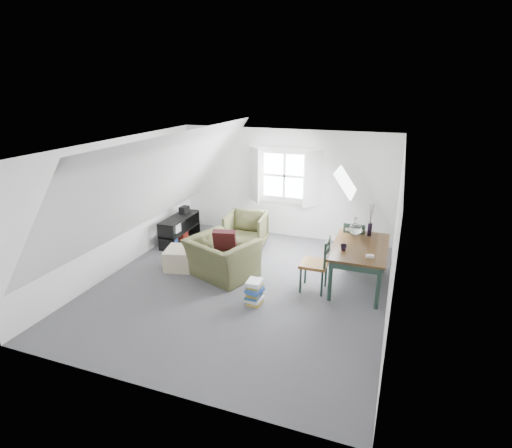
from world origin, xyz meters
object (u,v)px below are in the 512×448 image
at_px(armchair_near, 222,276).
at_px(armchair_far, 246,246).
at_px(media_shelf, 179,231).
at_px(magazine_stack, 255,292).
at_px(dining_chair_near, 316,263).
at_px(ottoman, 182,258).
at_px(dining_chair_far, 354,244).
at_px(dining_table, 360,251).

bearing_deg(armchair_near, armchair_far, -65.47).
height_order(media_shelf, magazine_stack, media_shelf).
bearing_deg(magazine_stack, dining_chair_near, 42.50).
bearing_deg(ottoman, armchair_far, 60.89).
height_order(armchair_near, magazine_stack, magazine_stack).
bearing_deg(dining_chair_far, media_shelf, 3.17).
bearing_deg(media_shelf, dining_table, -7.87).
bearing_deg(media_shelf, ottoman, -55.54).
xyz_separation_m(armchair_far, dining_table, (2.53, -1.02, 0.67)).
xyz_separation_m(dining_chair_far, media_shelf, (-3.87, -0.04, -0.22)).
relative_size(dining_chair_far, magazine_stack, 2.39).
height_order(armchair_far, media_shelf, media_shelf).
distance_m(ottoman, magazine_stack, 1.97).
height_order(ottoman, magazine_stack, magazine_stack).
distance_m(armchair_near, ottoman, 0.92).
xyz_separation_m(media_shelf, magazine_stack, (2.52, -1.91, -0.07)).
xyz_separation_m(armchair_far, dining_chair_near, (1.86, -1.44, 0.51)).
relative_size(dining_chair_near, media_shelf, 0.82).
bearing_deg(ottoman, dining_chair_near, 0.07).
distance_m(dining_table, magazine_stack, 2.00).
relative_size(ottoman, dining_table, 0.39).
xyz_separation_m(dining_chair_near, media_shelf, (-3.38, 1.13, -0.24)).
relative_size(media_shelf, magazine_stack, 2.97).
xyz_separation_m(dining_chair_near, magazine_stack, (-0.85, -0.78, -0.31)).
distance_m(dining_chair_far, dining_chair_near, 1.27).
bearing_deg(magazine_stack, armchair_near, 141.93).
distance_m(armchair_near, dining_chair_near, 1.84).
xyz_separation_m(ottoman, magazine_stack, (1.81, -0.78, 0.00)).
bearing_deg(armchair_far, armchair_near, -91.34).
bearing_deg(dining_chair_near, dining_chair_far, 140.99).
bearing_deg(armchair_far, dining_chair_far, -11.54).
relative_size(dining_table, media_shelf, 1.30).
bearing_deg(media_shelf, magazine_stack, -35.02).
bearing_deg(dining_chair_near, armchair_far, -143.81).
relative_size(ottoman, dining_chair_far, 0.62).
distance_m(dining_table, media_shelf, 4.13).
bearing_deg(ottoman, dining_chair_far, 20.35).
height_order(ottoman, media_shelf, media_shelf).
height_order(armchair_near, dining_chair_far, dining_chair_far).
bearing_deg(ottoman, armchair_near, -4.28).
relative_size(armchair_near, dining_chair_near, 1.18).
xyz_separation_m(ottoman, dining_chair_near, (2.66, 0.00, 0.31)).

